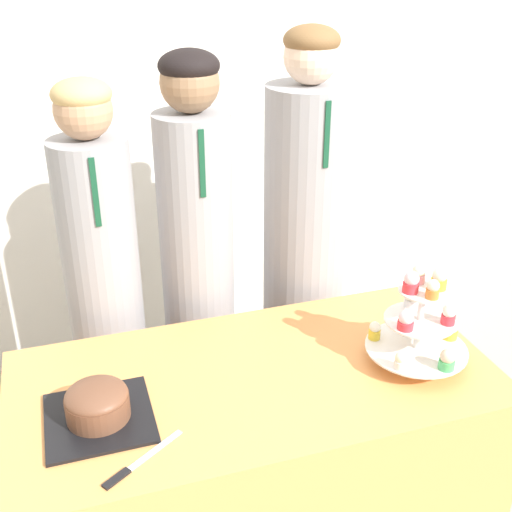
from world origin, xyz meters
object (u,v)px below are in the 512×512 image
Objects in this scene: cake_knife at (131,468)px; cupcake_stand at (421,321)px; round_cake at (97,405)px; student_1 at (198,278)px; student_2 at (304,261)px; student_0 at (106,302)px.

cupcake_stand reaches higher than cake_knife.
cake_knife is (0.06, -0.20, -0.05)m from round_cake.
student_2 is at bearing 0.00° from student_1.
student_1 reaches higher than cupcake_stand.
cupcake_stand is (0.93, -0.02, 0.09)m from round_cake.
student_1 reaches higher than cake_knife.
round_cake is at bearing -143.22° from student_2.
cake_knife is 0.14× the size of student_1.
cake_knife is 1.13m from student_2.
student_0 reaches higher than round_cake.
cake_knife is 0.70× the size of cupcake_stand.
student_1 is (0.42, 0.62, -0.00)m from round_cake.
student_0 is at bearing -180.00° from student_1.
student_0 is (0.08, 0.62, -0.04)m from round_cake.
round_cake is at bearing 71.81° from cake_knife.
cupcake_stand is 0.19× the size of student_2.
student_2 reaches higher than cupcake_stand.
cake_knife is at bearing -133.19° from student_2.
cupcake_stand is at bearing -37.01° from student_0.
cupcake_stand is (0.88, 0.18, 0.14)m from cake_knife.
cake_knife is at bearing -113.71° from student_1.
student_2 reaches higher than round_cake.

